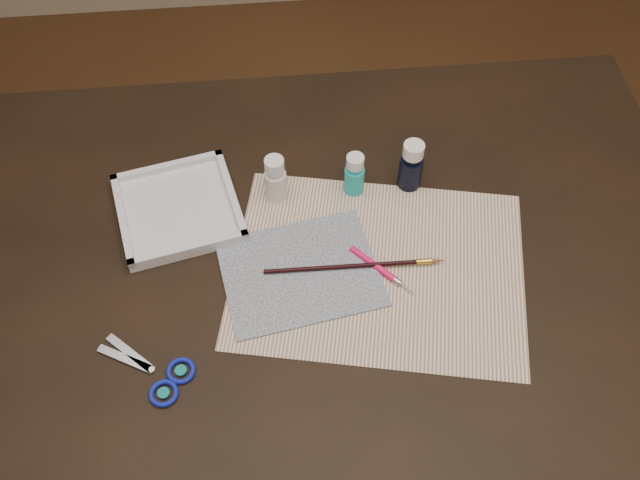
{
  "coord_description": "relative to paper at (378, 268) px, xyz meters",
  "views": [
    {
      "loc": [
        -0.06,
        -0.66,
        1.71
      ],
      "look_at": [
        0.0,
        0.0,
        0.8
      ],
      "focal_mm": 40.0,
      "sensor_mm": 36.0,
      "label": 1
    }
  ],
  "objects": [
    {
      "name": "palette_tray",
      "position": [
        -0.33,
        0.15,
        0.01
      ],
      "size": [
        0.24,
        0.24,
        0.02
      ],
      "primitive_type": "cube",
      "rotation": [
        0.0,
        0.0,
        0.22
      ],
      "color": "silver",
      "rests_on": "table"
    },
    {
      "name": "canvas",
      "position": [
        -0.13,
        0.0,
        0.0
      ],
      "size": [
        0.28,
        0.24,
        0.0
      ],
      "primitive_type": "cube",
      "rotation": [
        0.0,
        0.0,
        0.17
      ],
      "color": "#0E1E32",
      "rests_on": "paper"
    },
    {
      "name": "paint_bottle_cyan",
      "position": [
        -0.02,
        0.17,
        0.04
      ],
      "size": [
        0.05,
        0.05,
        0.08
      ],
      "primitive_type": "cylinder",
      "rotation": [
        0.0,
        0.0,
        0.4
      ],
      "color": "#1DB3B5",
      "rests_on": "table"
    },
    {
      "name": "paint_bottle_navy",
      "position": [
        0.08,
        0.17,
        0.05
      ],
      "size": [
        0.05,
        0.05,
        0.1
      ],
      "primitive_type": "cylinder",
      "rotation": [
        0.0,
        0.0,
        -0.14
      ],
      "color": "black",
      "rests_on": "table"
    },
    {
      "name": "craft_knife",
      "position": [
        0.01,
        -0.01,
        0.01
      ],
      "size": [
        0.1,
        0.11,
        0.01
      ],
      "primitive_type": null,
      "rotation": [
        0.0,
        0.0,
        -0.83
      ],
      "color": "#F51361",
      "rests_on": "paper"
    },
    {
      "name": "scissors",
      "position": [
        -0.37,
        -0.15,
        0.0
      ],
      "size": [
        0.19,
        0.16,
        0.01
      ],
      "primitive_type": null,
      "rotation": [
        0.0,
        0.0,
        2.64
      ],
      "color": "silver",
      "rests_on": "table"
    },
    {
      "name": "paintbrush",
      "position": [
        -0.04,
        0.0,
        0.01
      ],
      "size": [
        0.3,
        0.01,
        0.01
      ],
      "primitive_type": null,
      "rotation": [
        0.0,
        0.0,
        -0.02
      ],
      "color": "black",
      "rests_on": "canvas"
    },
    {
      "name": "paper",
      "position": [
        0.0,
        0.0,
        0.0
      ],
      "size": [
        0.53,
        0.45,
        0.0
      ],
      "primitive_type": "cube",
      "rotation": [
        0.0,
        0.0,
        -0.21
      ],
      "color": "silver",
      "rests_on": "table"
    },
    {
      "name": "table",
      "position": [
        -0.09,
        0.03,
        -0.38
      ],
      "size": [
        1.3,
        0.9,
        0.75
      ],
      "primitive_type": "cube",
      "color": "black",
      "rests_on": "ground"
    },
    {
      "name": "ground",
      "position": [
        -0.09,
        0.03,
        -0.76
      ],
      "size": [
        3.5,
        3.5,
        0.02
      ],
      "primitive_type": "cube",
      "color": "#422614",
      "rests_on": "ground"
    },
    {
      "name": "paint_bottle_white",
      "position": [
        -0.16,
        0.17,
        0.05
      ],
      "size": [
        0.04,
        0.04,
        0.09
      ],
      "primitive_type": "cylinder",
      "rotation": [
        0.0,
        0.0,
        0.15
      ],
      "color": "silver",
      "rests_on": "table"
    }
  ]
}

